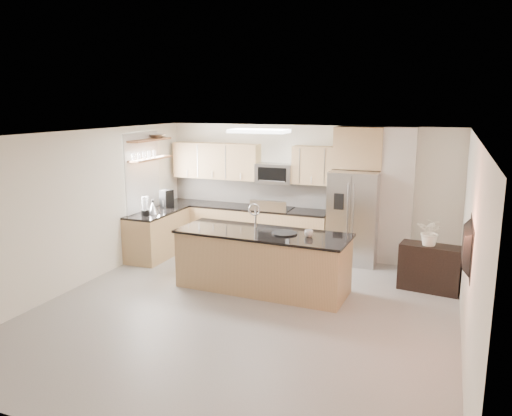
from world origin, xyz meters
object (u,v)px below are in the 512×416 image
at_px(refrigerator, 354,217).
at_px(credenza, 430,268).
at_px(blender, 145,207).
at_px(cup, 309,233).
at_px(platter, 284,233).
at_px(bowl, 157,136).
at_px(kettle, 153,208).
at_px(television, 463,246).
at_px(range, 273,230).
at_px(flower_vase, 432,225).
at_px(coffee_maker, 166,199).
at_px(island, 263,261).
at_px(microwave, 275,173).

xyz_separation_m(refrigerator, credenza, (1.46, -1.06, -0.51)).
bearing_deg(refrigerator, blender, -159.15).
distance_m(cup, platter, 0.41).
bearing_deg(bowl, kettle, -69.54).
bearing_deg(television, range, 48.36).
height_order(kettle, flower_vase, flower_vase).
distance_m(cup, coffee_maker, 3.68).
bearing_deg(coffee_maker, television, -23.73).
relative_size(blender, kettle, 1.36).
bearing_deg(coffee_maker, island, -27.77).
bearing_deg(blender, coffee_maker, 91.41).
distance_m(flower_vase, television, 2.04).
xyz_separation_m(microwave, television, (3.51, -3.24, -0.28)).
bearing_deg(kettle, credenza, 1.98).
relative_size(refrigerator, coffee_maker, 4.95).
distance_m(credenza, platter, 2.47).
height_order(microwave, television, microwave).
xyz_separation_m(refrigerator, island, (-1.12, -2.00, -0.40)).
xyz_separation_m(refrigerator, flower_vase, (1.44, -1.09, 0.23)).
bearing_deg(cup, bowl, 158.95).
relative_size(refrigerator, kettle, 6.60).
relative_size(refrigerator, island, 0.62).
xyz_separation_m(kettle, flower_vase, (5.12, 0.14, 0.08)).
xyz_separation_m(blender, coffee_maker, (-0.02, 0.81, 0.01)).
bearing_deg(cup, blender, 170.30).
distance_m(refrigerator, bowl, 4.23).
xyz_separation_m(range, cup, (1.31, -2.05, 0.56)).
relative_size(range, bowl, 2.76).
bearing_deg(platter, television, -22.84).
bearing_deg(cup, flower_vase, 27.08).
xyz_separation_m(coffee_maker, television, (5.61, -2.46, 0.26)).
xyz_separation_m(microwave, bowl, (-2.25, -0.80, 0.76)).
height_order(refrigerator, blender, refrigerator).
xyz_separation_m(cup, bowl, (-3.56, 1.37, 1.36)).
distance_m(coffee_maker, flower_vase, 5.21).
bearing_deg(cup, credenza, 27.68).
bearing_deg(television, island, 70.07).
bearing_deg(cup, television, -26.03).
height_order(microwave, refrigerator, microwave).
bearing_deg(platter, cup, -3.40).
bearing_deg(island, range, 107.05).
height_order(credenza, platter, platter).
height_order(range, coffee_maker, coffee_maker).
height_order(bowl, television, bowl).
xyz_separation_m(range, blender, (-2.08, -1.47, 0.61)).
bearing_deg(island, coffee_maker, 154.48).
relative_size(credenza, blender, 2.63).
xyz_separation_m(credenza, cup, (-1.80, -0.95, 0.65)).
relative_size(microwave, television, 0.71).
relative_size(platter, flower_vase, 0.59).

